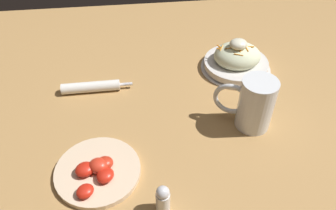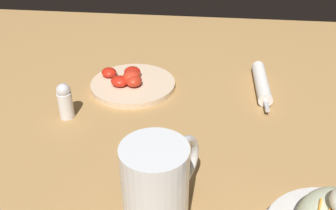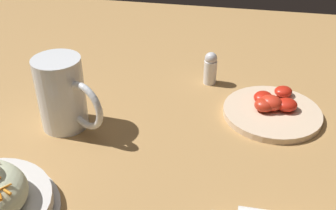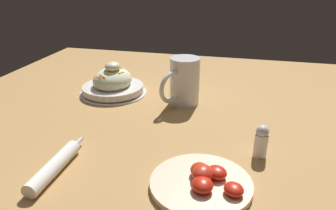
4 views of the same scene
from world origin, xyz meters
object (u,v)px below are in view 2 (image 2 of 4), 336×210
(tomato_plate, at_px, (131,82))
(salt_shaker, at_px, (65,101))
(beer_mug, at_px, (157,192))
(napkin_roll, at_px, (262,83))

(tomato_plate, bearing_deg, salt_shaker, -37.52)
(beer_mug, distance_m, tomato_plate, 0.40)
(napkin_roll, height_order, tomato_plate, tomato_plate)
(napkin_roll, bearing_deg, tomato_plate, -84.96)
(beer_mug, xyz_separation_m, tomato_plate, (-0.38, -0.11, -0.05))
(beer_mug, bearing_deg, salt_shaker, -138.80)
(napkin_roll, xyz_separation_m, salt_shaker, (0.16, -0.39, 0.02))
(salt_shaker, bearing_deg, tomato_plate, 142.48)
(tomato_plate, xyz_separation_m, salt_shaker, (0.13, -0.10, 0.03))
(tomato_plate, relative_size, salt_shaker, 2.56)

